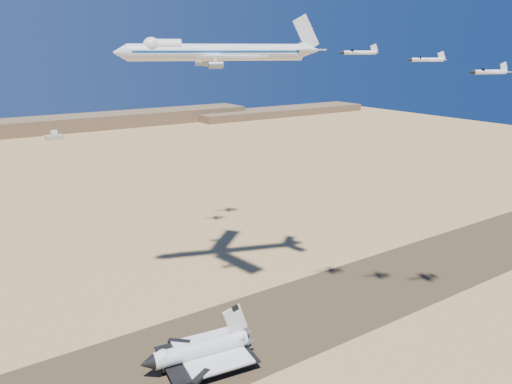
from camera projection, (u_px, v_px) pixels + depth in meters
ground at (246, 334)px, 186.70m from camera, size 1200.00×1200.00×0.00m
runway at (246, 334)px, 186.69m from camera, size 600.00×50.00×0.06m
ridgeline at (65, 126)px, 639.32m from camera, size 960.00×90.00×18.00m
shuttle at (200, 351)px, 167.37m from camera, size 39.37×27.57×19.34m
carrier_747 at (211, 52)px, 193.20m from camera, size 80.19×59.26×20.24m
crew_a at (227, 368)px, 165.27m from camera, size 0.57×0.70×1.65m
crew_b at (237, 368)px, 165.57m from camera, size 0.72×0.94×1.70m
crew_c at (233, 367)px, 166.07m from camera, size 1.05×0.95×1.61m
chase_jet_a at (359, 52)px, 169.66m from camera, size 13.43×9.07×3.55m
chase_jet_b at (427, 60)px, 165.88m from camera, size 13.11×8.85×3.46m
chase_jet_c at (489, 72)px, 166.47m from camera, size 15.86×9.21×4.03m
chase_jet_d at (202, 55)px, 246.06m from camera, size 13.34×7.93×3.44m
chase_jet_e at (219, 52)px, 260.81m from camera, size 14.78×9.05×3.84m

